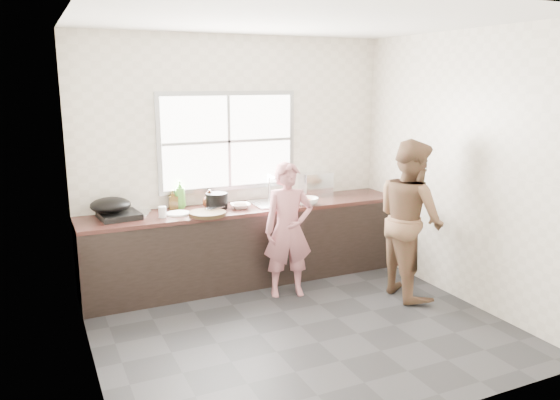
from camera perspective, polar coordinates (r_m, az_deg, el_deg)
name	(u,v)px	position (r m, az deg, el deg)	size (l,w,h in m)	color
floor	(300,326)	(5.16, 2.09, -13.05)	(3.60, 3.20, 0.01)	#29292C
ceiling	(302,19)	(4.69, 2.36, 18.40)	(3.60, 3.20, 0.01)	silver
wall_back	(236,158)	(6.20, -4.58, 4.36)	(3.60, 0.01, 2.70)	beige
wall_left	(82,201)	(4.25, -20.00, -0.09)	(0.01, 3.20, 2.70)	silver
wall_right	(461,168)	(5.78, 18.38, 3.18)	(0.01, 3.20, 2.70)	beige
wall_front	(421,226)	(3.43, 14.53, -2.62)	(3.60, 0.01, 2.70)	silver
cabinet	(248,246)	(6.11, -3.39, -4.78)	(3.60, 0.62, 0.82)	black
countertop	(247,208)	(6.00, -3.44, -0.85)	(3.60, 0.64, 0.04)	#351A15
sink	(276,203)	(6.13, -0.40, -0.31)	(0.55, 0.45, 0.02)	silver
faucet	(269,187)	(6.28, -1.16, 1.35)	(0.02, 0.02, 0.30)	silver
window_frame	(228,141)	(6.12, -5.44, 6.13)	(1.60, 0.05, 1.10)	#9EA0A5
window_glazing	(229,141)	(6.10, -5.36, 6.11)	(1.50, 0.01, 1.00)	white
woman	(288,234)	(5.65, 0.88, -3.59)	(0.48, 0.32, 1.32)	#B36B71
person_side	(410,218)	(5.78, 13.44, -1.89)	(0.80, 0.62, 1.64)	brown
cutting_board	(207,214)	(5.63, -7.59, -1.42)	(0.38, 0.38, 0.04)	#2F2212
cleaver	(215,208)	(5.78, -6.84, -0.79)	(0.21, 0.11, 0.01)	silver
bowl_mince	(240,206)	(5.90, -4.16, -0.62)	(0.21, 0.21, 0.05)	white
bowl_crabs	(307,202)	(6.06, 2.84, -0.20)	(0.21, 0.21, 0.07)	white
bowl_held	(303,202)	(6.04, 2.41, -0.26)	(0.20, 0.20, 0.06)	silver
black_pot	(217,201)	(5.91, -6.63, -0.08)	(0.24, 0.24, 0.17)	black
plate_food	(178,213)	(5.72, -10.59, -1.39)	(0.24, 0.24, 0.02)	white
bottle_green	(180,194)	(5.97, -10.40, 0.61)	(0.12, 0.12, 0.31)	#48912F
bottle_brown_tall	(173,200)	(5.96, -11.12, 0.00)	(0.09, 0.09, 0.19)	#4A3412
bottle_brown_short	(210,200)	(5.94, -7.38, 0.04)	(0.14, 0.14, 0.18)	#4A2312
glass_jar	(162,212)	(5.62, -12.19, -1.23)	(0.08, 0.08, 0.11)	white
burner	(119,215)	(5.70, -16.45, -1.56)	(0.38, 0.38, 0.06)	black
wok	(111,205)	(5.70, -17.29, -0.51)	(0.40, 0.40, 0.15)	black
dish_rack	(315,184)	(6.57, 3.67, 1.71)	(0.36, 0.25, 0.27)	silver
pot_lid_left	(135,215)	(5.78, -14.96, -1.51)	(0.28, 0.28, 0.01)	#B8BBC0
pot_lid_right	(140,211)	(5.91, -14.41, -1.17)	(0.23, 0.23, 0.01)	silver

